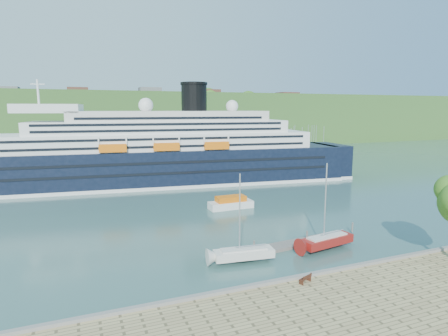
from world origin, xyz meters
TOP-DOWN VIEW (x-y plane):
  - ground at (0.00, 0.00)m, footprint 400.00×400.00m
  - far_hillside at (0.00, 145.00)m, footprint 400.00×50.00m
  - quay_coping at (0.00, -0.20)m, footprint 220.00×0.50m
  - cruise_ship at (-7.26, 55.25)m, footprint 103.77×27.34m
  - park_bench at (-3.12, -1.20)m, footprint 1.55×1.07m
  - floating_pontoon at (2.69, 9.74)m, footprint 18.03×3.81m
  - sailboat_white_near at (-5.44, 7.38)m, footprint 7.70×3.01m
  - sailboat_red at (5.76, 7.27)m, footprint 8.18×3.41m
  - tender_launch at (2.16, 29.18)m, footprint 7.81×2.71m

SIDE VIEW (x-z plane):
  - ground at x=0.00m, z-range 0.00..0.00m
  - floating_pontoon at x=2.69m, z-range 0.00..0.40m
  - tender_launch at x=2.16m, z-range 0.00..2.15m
  - quay_coping at x=0.00m, z-range 1.00..1.30m
  - park_bench at x=-3.12m, z-range 1.00..1.92m
  - sailboat_white_near at x=-5.44m, z-range 0.00..9.68m
  - sailboat_red at x=5.76m, z-range 0.00..10.24m
  - cruise_ship at x=-7.26m, z-range 0.00..23.07m
  - far_hillside at x=0.00m, z-range 0.00..24.00m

